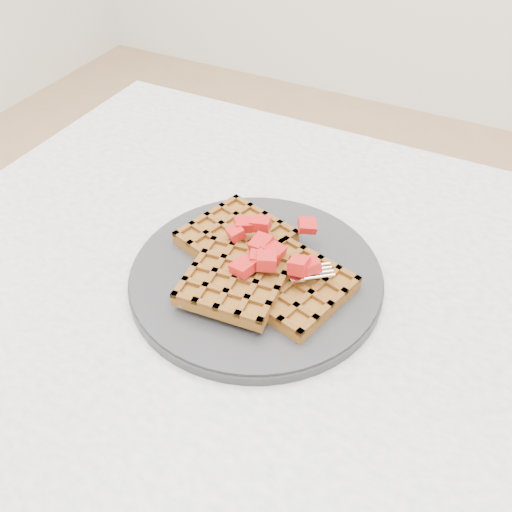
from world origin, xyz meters
name	(u,v)px	position (x,y,z in m)	size (l,w,h in m)	color
table	(366,406)	(0.00, 0.00, 0.64)	(1.20, 0.80, 0.75)	silver
plate	(256,276)	(-0.16, 0.02, 0.76)	(0.29, 0.29, 0.02)	#252528
waffles	(255,266)	(-0.16, 0.02, 0.78)	(0.23, 0.20, 0.03)	brown
strawberry_pile	(256,247)	(-0.16, 0.02, 0.80)	(0.15, 0.15, 0.02)	#970002
fork	(268,292)	(-0.13, -0.01, 0.77)	(0.02, 0.18, 0.02)	silver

